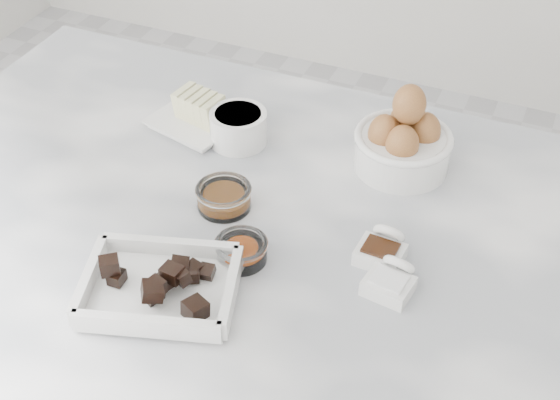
% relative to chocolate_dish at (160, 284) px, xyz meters
% --- Properties ---
extents(marble_slab, '(1.20, 0.80, 0.04)m').
position_rel_chocolate_dish_xyz_m(marble_slab, '(0.06, 0.16, -0.04)').
color(marble_slab, white).
rests_on(marble_slab, cabinet).
extents(chocolate_dish, '(0.22, 0.19, 0.05)m').
position_rel_chocolate_dish_xyz_m(chocolate_dish, '(0.00, 0.00, 0.00)').
color(chocolate_dish, white).
rests_on(chocolate_dish, marble_slab).
extents(butter_plate, '(0.16, 0.16, 0.06)m').
position_rel_chocolate_dish_xyz_m(butter_plate, '(-0.14, 0.36, -0.00)').
color(butter_plate, white).
rests_on(butter_plate, marble_slab).
extents(sugar_ramekin, '(0.09, 0.09, 0.05)m').
position_rel_chocolate_dish_xyz_m(sugar_ramekin, '(-0.05, 0.34, 0.01)').
color(sugar_ramekin, white).
rests_on(sugar_ramekin, marble_slab).
extents(egg_bowl, '(0.15, 0.15, 0.14)m').
position_rel_chocolate_dish_xyz_m(egg_bowl, '(0.20, 0.38, 0.02)').
color(egg_bowl, white).
rests_on(egg_bowl, marble_slab).
extents(honey_bowl, '(0.08, 0.08, 0.03)m').
position_rel_chocolate_dish_xyz_m(honey_bowl, '(-0.00, 0.19, -0.00)').
color(honey_bowl, white).
rests_on(honey_bowl, marble_slab).
extents(zest_bowl, '(0.07, 0.07, 0.03)m').
position_rel_chocolate_dish_xyz_m(zest_bowl, '(0.06, 0.10, -0.01)').
color(zest_bowl, white).
rests_on(zest_bowl, marble_slab).
extents(vanilla_spoon, '(0.06, 0.08, 0.05)m').
position_rel_chocolate_dish_xyz_m(vanilla_spoon, '(0.23, 0.18, -0.01)').
color(vanilla_spoon, white).
rests_on(vanilla_spoon, marble_slab).
extents(salt_spoon, '(0.06, 0.08, 0.04)m').
position_rel_chocolate_dish_xyz_m(salt_spoon, '(0.26, 0.13, -0.01)').
color(salt_spoon, white).
rests_on(salt_spoon, marble_slab).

